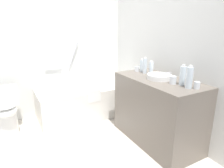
# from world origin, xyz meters

# --- Properties ---
(ground_plane) EXTENTS (4.02, 4.02, 0.00)m
(ground_plane) POSITION_xyz_m (0.00, 0.00, 0.00)
(ground_plane) COLOR beige
(wall_back_tiled) EXTENTS (3.42, 0.10, 2.50)m
(wall_back_tiled) POSITION_xyz_m (0.00, 1.34, 1.25)
(wall_back_tiled) COLOR silver
(wall_back_tiled) RESTS_ON ground_plane
(wall_right_mirror) EXTENTS (0.10, 2.98, 2.50)m
(wall_right_mirror) POSITION_xyz_m (1.56, 0.00, 1.25)
(wall_right_mirror) COLOR silver
(wall_right_mirror) RESTS_ON ground_plane
(bathtub) EXTENTS (1.65, 0.73, 1.28)m
(bathtub) POSITION_xyz_m (0.65, 0.93, 0.28)
(bathtub) COLOR silver
(bathtub) RESTS_ON ground_plane
(toilet) EXTENTS (0.38, 0.48, 0.70)m
(toilet) POSITION_xyz_m (-0.61, 0.91, 0.35)
(toilet) COLOR white
(toilet) RESTS_ON ground_plane
(vanity_counter) EXTENTS (0.62, 1.24, 0.89)m
(vanity_counter) POSITION_xyz_m (1.20, -0.30, 0.45)
(vanity_counter) COLOR #6B6056
(vanity_counter) RESTS_ON ground_plane
(sink_basin) EXTENTS (0.31, 0.31, 0.06)m
(sink_basin) POSITION_xyz_m (1.19, -0.31, 0.93)
(sink_basin) COLOR white
(sink_basin) RESTS_ON vanity_counter
(sink_faucet) EXTENTS (0.11, 0.15, 0.07)m
(sink_faucet) POSITION_xyz_m (1.38, -0.31, 0.93)
(sink_faucet) COLOR #A9A9AE
(sink_faucet) RESTS_ON vanity_counter
(water_bottle_0) EXTENTS (0.06, 0.06, 0.24)m
(water_bottle_0) POSITION_xyz_m (1.23, 0.05, 1.00)
(water_bottle_0) COLOR silver
(water_bottle_0) RESTS_ON vanity_counter
(water_bottle_1) EXTENTS (0.06, 0.06, 0.19)m
(water_bottle_1) POSITION_xyz_m (1.27, 0.16, 0.98)
(water_bottle_1) COLOR silver
(water_bottle_1) RESTS_ON vanity_counter
(water_bottle_2) EXTENTS (0.06, 0.06, 0.20)m
(water_bottle_2) POSITION_xyz_m (1.25, -0.07, 0.99)
(water_bottle_2) COLOR silver
(water_bottle_2) RESTS_ON vanity_counter
(water_bottle_3) EXTENTS (0.07, 0.07, 0.26)m
(water_bottle_3) POSITION_xyz_m (1.21, -0.76, 1.01)
(water_bottle_3) COLOR silver
(water_bottle_3) RESTS_ON vanity_counter
(water_bottle_4) EXTENTS (0.07, 0.07, 0.24)m
(water_bottle_4) POSITION_xyz_m (1.24, -0.64, 1.01)
(water_bottle_4) COLOR silver
(water_bottle_4) RESTS_ON vanity_counter
(drinking_glass_0) EXTENTS (0.08, 0.08, 0.09)m
(drinking_glass_0) POSITION_xyz_m (1.18, -0.55, 0.94)
(drinking_glass_0) COLOR white
(drinking_glass_0) RESTS_ON vanity_counter
(drinking_glass_1) EXTENTS (0.06, 0.06, 0.08)m
(drinking_glass_1) POSITION_xyz_m (1.27, -0.82, 0.93)
(drinking_glass_1) COLOR white
(drinking_glass_1) RESTS_ON vanity_counter
(drinking_glass_2) EXTENTS (0.06, 0.06, 0.08)m
(drinking_glass_2) POSITION_xyz_m (1.20, 0.19, 0.93)
(drinking_glass_2) COLOR white
(drinking_glass_2) RESTS_ON vanity_counter
(bath_mat) EXTENTS (0.65, 0.43, 0.01)m
(bath_mat) POSITION_xyz_m (0.47, 0.31, 0.01)
(bath_mat) COLOR white
(bath_mat) RESTS_ON ground_plane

